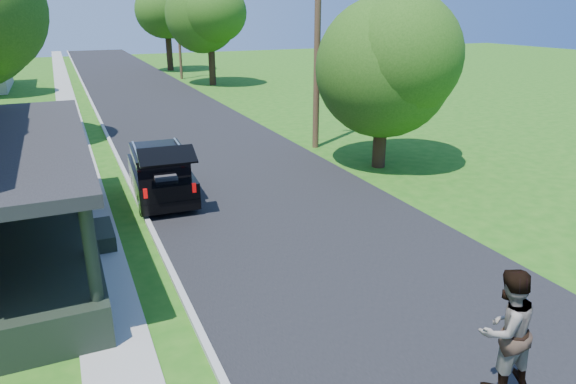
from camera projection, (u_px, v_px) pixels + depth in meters
name	position (u px, v px, depth m)	size (l,w,h in m)	color
ground	(396.00, 309.00, 10.91)	(140.00, 140.00, 0.00)	#1E5A12
street	(183.00, 126.00, 28.14)	(8.00, 120.00, 0.02)	black
curb	(105.00, 132.00, 26.60)	(0.15, 120.00, 0.12)	#A2A29D
sidewalk	(73.00, 135.00, 26.01)	(1.30, 120.00, 0.03)	#989790
black_suv	(161.00, 174.00, 17.17)	(2.02, 4.75, 2.18)	black
skateboarder	(505.00, 330.00, 7.75)	(0.98, 0.77, 2.00)	black
tree_right_near	(384.00, 51.00, 19.33)	(6.33, 6.51, 7.23)	black
tree_right_mid	(209.00, 7.00, 41.22)	(6.88, 6.68, 9.32)	black
tree_right_far	(166.00, 13.00, 51.80)	(5.82, 5.70, 8.63)	black
utility_pole_near	(318.00, 24.00, 21.90)	(1.74, 0.29, 10.57)	#4D3223
utility_pole_far	(179.00, 34.00, 45.70)	(1.49, 0.49, 7.66)	#4D3223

